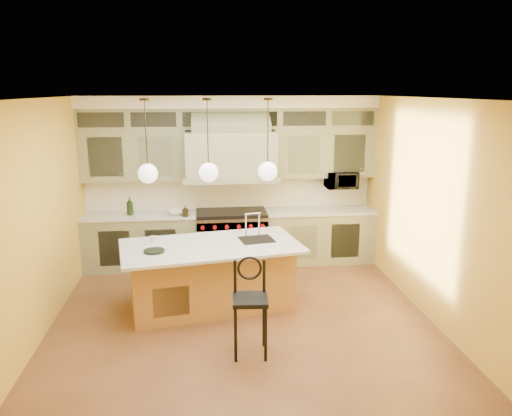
{
  "coord_description": "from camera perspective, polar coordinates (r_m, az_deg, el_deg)",
  "views": [
    {
      "loc": [
        -0.49,
        -6.18,
        3.01
      ],
      "look_at": [
        0.27,
        0.7,
        1.35
      ],
      "focal_mm": 35.0,
      "sensor_mm": 36.0,
      "label": 1
    }
  ],
  "objects": [
    {
      "name": "wall_front",
      "position": [
        4.03,
        1.23,
        -9.3
      ],
      "size": [
        5.0,
        0.0,
        5.0
      ],
      "primitive_type": "plane",
      "rotation": [
        -1.57,
        0.0,
        0.0
      ],
      "color": "gold",
      "rests_on": "ground"
    },
    {
      "name": "microwave",
      "position": [
        8.92,
        9.71,
        3.19
      ],
      "size": [
        0.54,
        0.37,
        0.3
      ],
      "primitive_type": "imported",
      "color": "black",
      "rests_on": "back_cabinetry"
    },
    {
      "name": "kitchen_island",
      "position": [
        7.1,
        -5.14,
        -7.54
      ],
      "size": [
        2.62,
        1.69,
        1.35
      ],
      "rotation": [
        0.0,
        0.0,
        0.18
      ],
      "color": "olive",
      "rests_on": "floor"
    },
    {
      "name": "counter_stool",
      "position": [
        5.8,
        -0.69,
        -10.58
      ],
      "size": [
        0.42,
        0.42,
        1.14
      ],
      "rotation": [
        0.0,
        0.0,
        -0.07
      ],
      "color": "black",
      "rests_on": "floor"
    },
    {
      "name": "oil_bottle_b",
      "position": [
        8.35,
        -8.09,
        -0.34
      ],
      "size": [
        0.1,
        0.1,
        0.19
      ],
      "primitive_type": "imported",
      "rotation": [
        0.0,
        0.0,
        -0.17
      ],
      "color": "black",
      "rests_on": "back_cabinetry"
    },
    {
      "name": "ceiling",
      "position": [
        6.21,
        -1.79,
        12.44
      ],
      "size": [
        5.0,
        5.0,
        0.0
      ],
      "primitive_type": "plane",
      "rotation": [
        3.14,
        0.0,
        0.0
      ],
      "color": "white",
      "rests_on": "wall_back"
    },
    {
      "name": "wall_right",
      "position": [
        7.05,
        19.02,
        -0.08
      ],
      "size": [
        0.0,
        5.0,
        5.0
      ],
      "primitive_type": "plane",
      "rotation": [
        1.57,
        0.0,
        -1.57
      ],
      "color": "gold",
      "rests_on": "ground"
    },
    {
      "name": "wall_left",
      "position": [
        6.69,
        -23.58,
        -1.18
      ],
      "size": [
        0.0,
        5.0,
        5.0
      ],
      "primitive_type": "plane",
      "rotation": [
        1.57,
        0.0,
        1.57
      ],
      "color": "gold",
      "rests_on": "ground"
    },
    {
      "name": "pendant_center",
      "position": [
        6.72,
        -5.45,
        4.32
      ],
      "size": [
        0.26,
        0.26,
        1.11
      ],
      "color": "#2D2319",
      "rests_on": "ceiling"
    },
    {
      "name": "wall_back",
      "position": [
        8.84,
        -3.01,
        3.27
      ],
      "size": [
        5.0,
        0.0,
        5.0
      ],
      "primitive_type": "plane",
      "rotation": [
        1.57,
        0.0,
        0.0
      ],
      "color": "gold",
      "rests_on": "ground"
    },
    {
      "name": "cup",
      "position": [
        7.15,
        -11.67,
        -3.48
      ],
      "size": [
        0.09,
        0.09,
        0.08
      ],
      "primitive_type": "imported",
      "rotation": [
        0.0,
        0.0,
        -0.03
      ],
      "color": "silver",
      "rests_on": "kitchen_island"
    },
    {
      "name": "floor",
      "position": [
        6.9,
        -1.61,
        -12.43
      ],
      "size": [
        5.0,
        5.0,
        0.0
      ],
      "primitive_type": "plane",
      "color": "#57341D",
      "rests_on": "ground"
    },
    {
      "name": "back_cabinetry",
      "position": [
        8.58,
        -2.91,
        2.83
      ],
      "size": [
        5.0,
        0.77,
        2.9
      ],
      "color": "gray",
      "rests_on": "floor"
    },
    {
      "name": "oil_bottle_a",
      "position": [
        8.64,
        -14.22,
        0.23
      ],
      "size": [
        0.13,
        0.13,
        0.31
      ],
      "primitive_type": "imported",
      "rotation": [
        0.0,
        0.0,
        -0.08
      ],
      "color": "black",
      "rests_on": "back_cabinetry"
    },
    {
      "name": "range",
      "position": [
        8.72,
        -2.8,
        -3.39
      ],
      "size": [
        1.2,
        0.74,
        0.96
      ],
      "color": "silver",
      "rests_on": "floor"
    },
    {
      "name": "pendant_right",
      "position": [
        6.78,
        1.35,
        4.45
      ],
      "size": [
        0.26,
        0.26,
        1.11
      ],
      "color": "#2D2319",
      "rests_on": "ceiling"
    },
    {
      "name": "pendant_left",
      "position": [
        6.76,
        -12.26,
        4.12
      ],
      "size": [
        0.26,
        0.26,
        1.11
      ],
      "color": "#2D2319",
      "rests_on": "ceiling"
    },
    {
      "name": "fruit_bowl",
      "position": [
        8.52,
        -9.02,
        -0.52
      ],
      "size": [
        0.35,
        0.35,
        0.07
      ],
      "primitive_type": "imported",
      "rotation": [
        0.0,
        0.0,
        0.16
      ],
      "color": "white",
      "rests_on": "back_cabinetry"
    }
  ]
}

